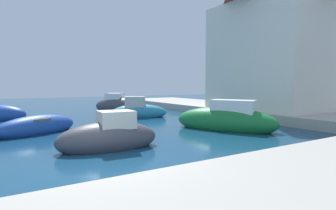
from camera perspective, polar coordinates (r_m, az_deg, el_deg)
The scene contains 9 objects.
ground at distance 7.01m, azimuth -13.81°, elevation -13.04°, with size 80.00×80.00×0.00m, color navy.
quay_promenade at distance 8.92m, azimuth 14.70°, elevation -7.66°, with size 44.00×32.00×0.50m.
moored_boat_0 at distance 12.94m, azimuth -25.43°, elevation -4.10°, with size 3.70×2.57×1.00m.
moored_boat_2 at distance 17.49m, azimuth -6.11°, elevation -1.27°, with size 3.66×2.43×1.56m.
moored_boat_3 at distance 21.71m, azimuth -10.33°, elevation -0.11°, with size 3.70×4.01×1.71m.
moored_boat_6 at distance 12.91m, azimuth 11.85°, elevation -3.09°, with size 3.59×4.89×1.68m.
moored_boat_9 at distance 9.12m, azimuth -12.08°, elevation -6.52°, with size 3.36×1.48×1.48m.
waterfront_building_main at distance 19.25m, azimuth 20.49°, elevation 10.87°, with size 5.38×7.31×7.65m.
quayside_tree at distance 19.71m, azimuth 14.14°, elevation 8.03°, with size 2.86×2.86×4.35m.
Camera 1 is at (-2.00, -6.39, 2.07)m, focal length 29.42 mm.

